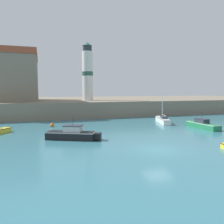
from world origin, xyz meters
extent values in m
plane|color=teal|center=(0.00, 0.00, 0.00)|extent=(200.00, 200.00, 0.00)
cube|color=gray|center=(0.00, 43.00, 1.60)|extent=(120.00, 40.00, 3.19)
cube|color=white|center=(9.28, 14.61, 0.41)|extent=(3.05, 6.42, 0.81)
cube|color=white|center=(10.35, 17.89, 0.41)|extent=(0.76, 0.68, 0.69)
cube|color=black|center=(9.28, 14.61, 0.77)|extent=(3.08, 6.49, 0.07)
cylinder|color=silver|center=(9.43, 15.07, 3.03)|extent=(0.10, 0.10, 4.44)
cylinder|color=silver|center=(9.04, 13.85, 1.36)|extent=(0.96, 2.76, 0.08)
cube|color=#333842|center=(9.09, 14.00, 0.99)|extent=(1.35, 2.07, 0.36)
cube|color=black|center=(-14.25, 14.01, 0.35)|extent=(0.28, 0.28, 0.36)
cube|color=#237A4C|center=(11.81, 7.95, 0.40)|extent=(1.78, 5.30, 0.79)
cube|color=#237A4C|center=(11.66, 10.90, 0.40)|extent=(0.86, 0.72, 0.67)
cube|color=white|center=(11.81, 7.95, 0.75)|extent=(1.80, 5.35, 0.07)
cube|color=#333842|center=(11.80, 8.21, 1.05)|extent=(1.23, 1.89, 0.51)
cube|color=#2D333D|center=(11.80, 8.21, 1.34)|extent=(1.31, 2.05, 0.08)
cylinder|color=black|center=(11.80, 8.21, 1.83)|extent=(0.04, 0.04, 0.90)
cube|color=black|center=(-7.08, 6.67, 0.43)|extent=(5.50, 3.77, 0.85)
cube|color=black|center=(-4.35, 5.36, 0.43)|extent=(1.05, 1.13, 0.73)
cube|color=white|center=(-7.08, 6.67, 0.81)|extent=(5.55, 3.81, 0.07)
cube|color=silver|center=(-6.84, 6.55, 1.18)|extent=(2.21, 1.91, 0.65)
cube|color=#2D333D|center=(-6.84, 6.55, 1.54)|extent=(2.39, 2.05, 0.08)
cylinder|color=black|center=(-6.84, 6.55, 2.03)|extent=(0.04, 0.04, 0.90)
sphere|color=orange|center=(-8.64, 16.05, 0.28)|extent=(0.56, 0.56, 0.56)
cube|color=gray|center=(-16.00, 34.86, 7.82)|extent=(10.54, 14.56, 9.25)
cube|color=#9E472D|center=(-16.00, 34.86, 13.05)|extent=(10.75, 14.85, 1.20)
cylinder|color=silver|center=(0.00, 31.48, 8.63)|extent=(2.34, 2.34, 10.88)
cylinder|color=#2D5647|center=(0.00, 31.48, 9.18)|extent=(2.41, 2.41, 0.90)
cylinder|color=#262D33|center=(0.00, 31.48, 14.68)|extent=(1.99, 1.99, 1.20)
cone|color=#2D5647|center=(0.00, 31.48, 15.68)|extent=(2.22, 2.22, 0.80)
camera|label=1|loc=(-10.07, -17.34, 5.36)|focal=35.00mm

